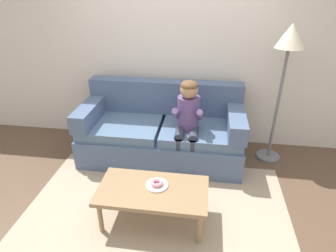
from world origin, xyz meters
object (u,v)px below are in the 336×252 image
object	(u,v)px
coffee_table	(153,193)
floor_lamp	(288,52)
person_child	(188,118)
donut	(157,183)
couch	(162,132)

from	to	relation	value
coffee_table	floor_lamp	size ratio (longest dim) A/B	0.60
person_child	donut	distance (m)	0.96
couch	donut	distance (m)	1.12
coffee_table	floor_lamp	world-z (taller)	floor_lamp
floor_lamp	donut	bearing A→B (deg)	-135.28
coffee_table	donut	distance (m)	0.10
couch	floor_lamp	xyz separation A→B (m)	(1.39, 0.14, 1.04)
couch	floor_lamp	size ratio (longest dim) A/B	1.18
donut	floor_lamp	xyz separation A→B (m)	(1.26, 1.25, 0.97)
couch	coffee_table	size ratio (longest dim) A/B	1.97
couch	person_child	distance (m)	0.51
floor_lamp	couch	bearing A→B (deg)	-174.15
floor_lamp	coffee_table	bearing A→B (deg)	-134.76
person_child	floor_lamp	world-z (taller)	floor_lamp
couch	floor_lamp	distance (m)	1.75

